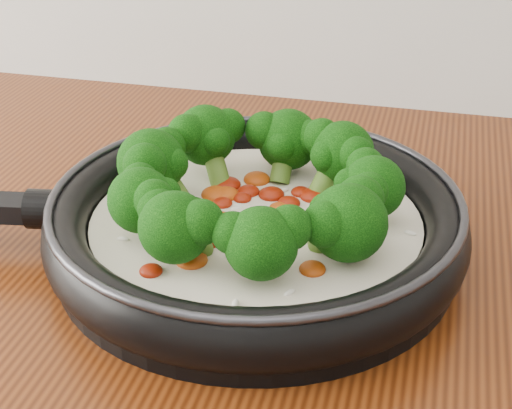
# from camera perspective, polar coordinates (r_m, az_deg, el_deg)

# --- Properties ---
(skillet) EXTENTS (0.59, 0.42, 0.10)m
(skillet) POSITION_cam_1_polar(r_m,az_deg,el_deg) (0.65, -0.30, -0.80)
(skillet) COLOR black
(skillet) RESTS_ON counter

